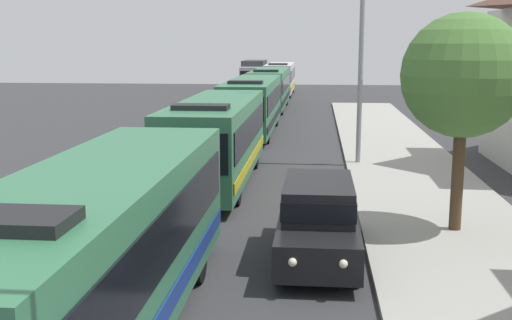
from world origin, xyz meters
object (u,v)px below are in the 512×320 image
Objects in this scene: bus_second_in_line at (217,138)px; streetlamp_mid at (361,50)px; bus_lead at (98,250)px; bus_middle at (253,104)px; bus_rear at (280,78)px; bus_fourth_in_line at (270,88)px; roadside_tree at (464,76)px; white_suv at (318,217)px; box_truck_oncoming at (254,74)px.

streetlamp_mid reaches higher than bus_second_in_line.
bus_lead is 0.90× the size of bus_middle.
bus_rear is at bearing 90.00° from bus_lead.
streetlamp_mid is at bearing 35.59° from bus_second_in_line.
roadside_tree is (7.40, -31.96, 2.57)m from bus_fourth_in_line.
roadside_tree is at bearing -76.96° from bus_fourth_in_line.
bus_second_in_line is at bearing 114.61° from white_suv.
box_truck_oncoming is at bearing 99.02° from bus_fourth_in_line.
bus_second_in_line is 2.07× the size of white_suv.
bus_middle is at bearing 90.00° from bus_lead.
bus_fourth_in_line is (0.00, 39.03, 0.00)m from bus_lead.
bus_lead is 17.82m from streetlamp_mid.
box_truck_oncoming is 44.13m from streetlamp_mid.
bus_fourth_in_line is 1.07× the size of bus_rear.
streetlamp_mid is (1.70, 11.94, 3.78)m from white_suv.
roadside_tree reaches higher than bus_fourth_in_line.
roadside_tree is at bearing 32.10° from white_suv.
bus_second_in_line reaches higher than box_truck_oncoming.
bus_second_in_line is 0.87× the size of bus_middle.
bus_second_in_line is at bearing 142.15° from roadside_tree.
white_suv is at bearing -147.90° from roadside_tree.
streetlamp_mid is 9.84m from roadside_tree.
streetlamp_mid is (5.40, 16.69, 3.12)m from bus_lead.
bus_second_in_line and bus_rear have the same top height.
bus_lead is 1.44× the size of box_truck_oncoming.
streetlamp_mid reaches higher than white_suv.
box_truck_oncoming is at bearing 114.97° from bus_rear.
bus_middle is 2.37× the size of white_suv.
bus_second_in_line is (-0.00, 12.83, -0.00)m from bus_lead.
bus_second_in_line is at bearing -90.00° from bus_fourth_in_line.
bus_second_in_line reaches higher than white_suv.
bus_rear is at bearing 99.20° from roadside_tree.
bus_middle and bus_fourth_in_line have the same top height.
roadside_tree reaches higher than box_truck_oncoming.
bus_rear is 48.15m from white_suv.
white_suv is at bearing 52.11° from bus_lead.
box_truck_oncoming is at bearing 94.02° from bus_second_in_line.
bus_lead is 39.03m from bus_fourth_in_line.
bus_middle is 1.58× the size of streetlamp_mid.
bus_rear is 46.35m from roadside_tree.
bus_lead and bus_middle have the same top height.
bus_lead is 6.06m from white_suv.
bus_rear is at bearing -65.03° from box_truck_oncoming.
bus_rear is at bearing 90.00° from bus_middle.
streetlamp_mid is (5.40, -22.35, 3.12)m from bus_fourth_in_line.
streetlamp_mid is (5.40, -36.07, 3.12)m from bus_rear.
bus_lead and bus_fourth_in_line have the same top height.
box_truck_oncoming is (-3.30, 7.09, 0.02)m from bus_rear.
streetlamp_mid is at bearing -76.42° from bus_fourth_in_line.
bus_second_in_line is at bearing -90.00° from bus_rear.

